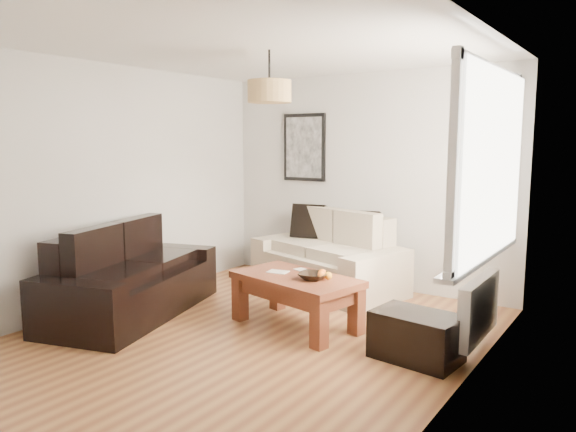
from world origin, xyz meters
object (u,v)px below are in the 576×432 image
Objects in this scene: loveseat_cream at (328,253)px; ottoman at (416,336)px; sofa_leather at (132,273)px; coffee_table at (296,301)px.

loveseat_cream reaches higher than ottoman.
loveseat_cream is at bearing -48.22° from sofa_leather.
loveseat_cream reaches higher than coffee_table.
ottoman is (1.26, -0.11, -0.05)m from coffee_table.
loveseat_cream is 1.46× the size of coffee_table.
ottoman is (2.88, 0.51, -0.23)m from sofa_leather.
loveseat_cream is 2.29m from sofa_leather.
sofa_leather is 2.89× the size of ottoman.
coffee_table is at bearing 174.93° from ottoman.
coffee_table is 1.79× the size of ottoman.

